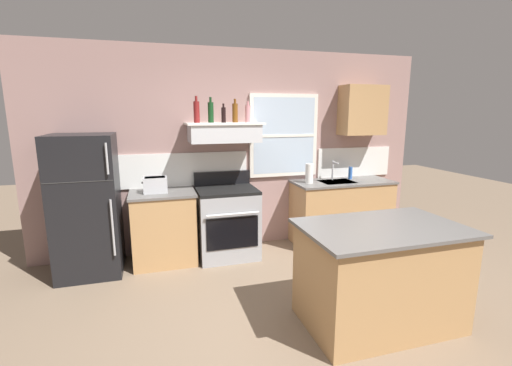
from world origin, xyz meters
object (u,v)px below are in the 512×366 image
at_px(bottle_red_label_wine, 197,112).
at_px(stove_range, 227,222).
at_px(bottle_amber_wine, 235,113).
at_px(bottle_dark_green_wine, 211,112).
at_px(dish_soap_bottle, 350,173).
at_px(paper_towel_roll, 309,173).
at_px(bottle_rose_pink, 248,113).
at_px(bottle_balsamic_dark, 224,115).
at_px(kitchen_island, 380,275).
at_px(refrigerator, 87,205).
at_px(toaster, 155,185).

bearing_deg(bottle_red_label_wine, stove_range, -18.07).
relative_size(bottle_red_label_wine, bottle_amber_wine, 1.09).
xyz_separation_m(bottle_red_label_wine, bottle_dark_green_wine, (0.18, 0.01, -0.00)).
xyz_separation_m(bottle_dark_green_wine, bottle_amber_wine, (0.32, 0.02, -0.01)).
bearing_deg(dish_soap_bottle, paper_towel_roll, -171.92).
relative_size(bottle_red_label_wine, bottle_dark_green_wine, 1.04).
height_order(bottle_rose_pink, dish_soap_bottle, bottle_rose_pink).
distance_m(bottle_balsamic_dark, paper_towel_roll, 1.43).
bearing_deg(bottle_red_label_wine, kitchen_island, -56.35).
bearing_deg(refrigerator, bottle_rose_pink, 4.02).
distance_m(stove_range, kitchen_island, 2.12).
bearing_deg(bottle_rose_pink, bottle_dark_green_wine, 179.57).
distance_m(bottle_dark_green_wine, dish_soap_bottle, 2.22).
xyz_separation_m(stove_range, bottle_rose_pink, (0.32, 0.12, 1.39)).
height_order(bottle_red_label_wine, dish_soap_bottle, bottle_red_label_wine).
bearing_deg(paper_towel_roll, stove_range, -178.18).
relative_size(toaster, kitchen_island, 0.21).
xyz_separation_m(bottle_rose_pink, dish_soap_bottle, (1.56, 0.02, -0.86)).
bearing_deg(stove_range, paper_towel_roll, 1.82).
xyz_separation_m(bottle_red_label_wine, bottle_rose_pink, (0.66, 0.01, -0.02)).
distance_m(bottle_balsamic_dark, kitchen_island, 2.60).
height_order(bottle_red_label_wine, bottle_amber_wine, bottle_red_label_wine).
relative_size(stove_range, bottle_balsamic_dark, 4.64).
height_order(toaster, dish_soap_bottle, toaster).
height_order(bottle_balsamic_dark, bottle_amber_wine, bottle_amber_wine).
xyz_separation_m(bottle_dark_green_wine, dish_soap_bottle, (2.04, 0.02, -0.88)).
height_order(refrigerator, bottle_balsamic_dark, bottle_balsamic_dark).
height_order(paper_towel_roll, kitchen_island, paper_towel_roll).
relative_size(refrigerator, kitchen_island, 1.17).
bearing_deg(paper_towel_roll, bottle_balsamic_dark, 177.69).
bearing_deg(bottle_dark_green_wine, dish_soap_bottle, 0.51).
distance_m(toaster, bottle_amber_wine, 1.35).
distance_m(stove_range, bottle_rose_pink, 1.43).
relative_size(refrigerator, bottle_amber_wine, 5.52).
height_order(bottle_amber_wine, dish_soap_bottle, bottle_amber_wine).
relative_size(stove_range, bottle_amber_wine, 3.68).
xyz_separation_m(toaster, bottle_dark_green_wine, (0.72, 0.09, 0.87)).
height_order(refrigerator, bottle_dark_green_wine, bottle_dark_green_wine).
relative_size(bottle_dark_green_wine, kitchen_island, 0.22).
height_order(stove_range, paper_towel_roll, paper_towel_roll).
bearing_deg(bottle_amber_wine, dish_soap_bottle, -0.16).
bearing_deg(stove_range, dish_soap_bottle, 4.18).
xyz_separation_m(bottle_amber_wine, kitchen_island, (0.83, -2.02, -1.41)).
xyz_separation_m(bottle_red_label_wine, kitchen_island, (1.32, -1.99, -1.42)).
bearing_deg(dish_soap_bottle, kitchen_island, -113.95).
height_order(toaster, bottle_red_label_wine, bottle_red_label_wine).
bearing_deg(bottle_amber_wine, kitchen_island, -67.71).
bearing_deg(refrigerator, stove_range, 0.80).
height_order(bottle_dark_green_wine, dish_soap_bottle, bottle_dark_green_wine).
height_order(bottle_rose_pink, kitchen_island, bottle_rose_pink).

